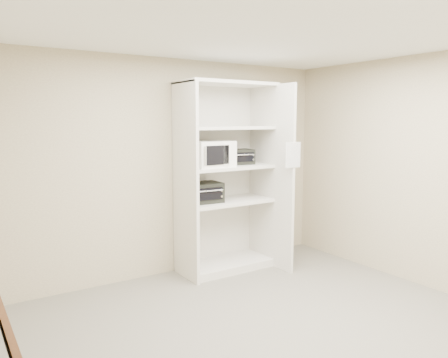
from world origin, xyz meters
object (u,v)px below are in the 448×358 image
shelving_unit (229,184)px  toaster_oven_lower (203,192)px  microwave (210,154)px  toaster_oven_upper (239,157)px

shelving_unit → toaster_oven_lower: size_ratio=5.38×
microwave → toaster_oven_lower: (-0.07, 0.07, -0.49)m
shelving_unit → toaster_oven_upper: shelving_unit is taller
microwave → toaster_oven_lower: microwave is taller
microwave → toaster_oven_lower: bearing=130.2°
shelving_unit → microwave: 0.51m
toaster_oven_upper → toaster_oven_lower: 0.70m
shelving_unit → microwave: shelving_unit is taller
shelving_unit → toaster_oven_upper: bearing=7.6°
shelving_unit → toaster_oven_lower: (-0.38, 0.02, -0.09)m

